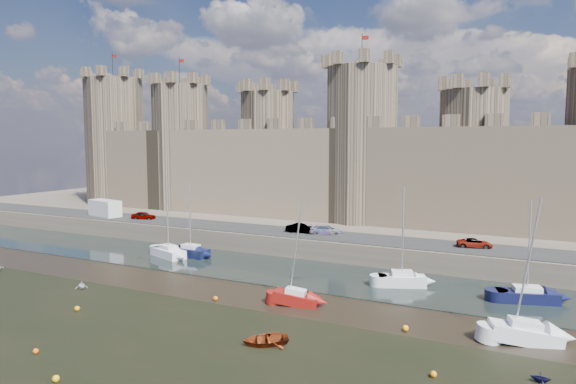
% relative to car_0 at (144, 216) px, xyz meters
% --- Properties ---
extents(ground, '(160.00, 160.00, 0.00)m').
position_rel_car_0_xyz_m(ground, '(28.26, -33.88, -3.13)').
color(ground, black).
rests_on(ground, ground).
extents(seaweed_patch, '(70.00, 34.00, 0.01)m').
position_rel_car_0_xyz_m(seaweed_patch, '(28.26, -39.88, -3.12)').
color(seaweed_patch, black).
rests_on(seaweed_patch, ground).
extents(water_channel, '(160.00, 12.00, 0.08)m').
position_rel_car_0_xyz_m(water_channel, '(28.26, -9.88, -3.09)').
color(water_channel, black).
rests_on(water_channel, ground).
extents(quay, '(160.00, 60.00, 2.50)m').
position_rel_car_0_xyz_m(quay, '(28.26, 26.12, -1.88)').
color(quay, '#4C443A').
rests_on(quay, ground).
extents(road, '(160.00, 7.00, 0.10)m').
position_rel_car_0_xyz_m(road, '(28.26, 0.12, -0.58)').
color(road, black).
rests_on(road, quay).
extents(castle, '(108.50, 11.00, 29.00)m').
position_rel_car_0_xyz_m(castle, '(27.62, 14.12, 8.54)').
color(castle, '#42382B').
rests_on(castle, quay).
extents(car_0, '(3.97, 2.55, 1.26)m').
position_rel_car_0_xyz_m(car_0, '(0.00, 0.00, 0.00)').
color(car_0, gray).
rests_on(car_0, quay).
extents(car_1, '(3.93, 1.49, 1.28)m').
position_rel_car_0_xyz_m(car_1, '(26.83, 0.24, 0.01)').
color(car_1, gray).
rests_on(car_1, quay).
extents(car_2, '(4.66, 3.12, 1.25)m').
position_rel_car_0_xyz_m(car_2, '(30.24, 0.74, -0.00)').
color(car_2, gray).
rests_on(car_2, quay).
extents(car_3, '(4.26, 2.76, 1.09)m').
position_rel_car_0_xyz_m(car_3, '(48.55, 0.67, -0.08)').
color(car_3, gray).
rests_on(car_3, quay).
extents(van, '(6.49, 3.79, 2.66)m').
position_rel_car_0_xyz_m(van, '(-7.74, -0.38, 0.70)').
color(van, silver).
rests_on(van, quay).
extents(sailboat_0, '(5.62, 3.69, 9.81)m').
position_rel_car_0_xyz_m(sailboat_0, '(13.49, -10.38, -2.36)').
color(sailboat_0, silver).
rests_on(sailboat_0, ground).
extents(sailboat_1, '(5.05, 2.31, 9.83)m').
position_rel_car_0_xyz_m(sailboat_1, '(15.78, -8.84, -2.35)').
color(sailboat_1, black).
rests_on(sailboat_1, ground).
extents(sailboat_2, '(5.00, 3.47, 10.06)m').
position_rel_car_0_xyz_m(sailboat_2, '(42.97, -10.00, -2.32)').
color(sailboat_2, silver).
rests_on(sailboat_2, ground).
extents(sailboat_3, '(5.65, 3.52, 9.26)m').
position_rel_car_0_xyz_m(sailboat_3, '(54.38, -9.91, -2.40)').
color(sailboat_3, black).
rests_on(sailboat_3, ground).
extents(sailboat_4, '(4.25, 2.36, 9.39)m').
position_rel_car_0_xyz_m(sailboat_4, '(35.93, -19.94, -2.42)').
color(sailboat_4, maroon).
rests_on(sailboat_4, ground).
extents(sailboat_5, '(5.32, 3.46, 10.71)m').
position_rel_car_0_xyz_m(sailboat_5, '(54.58, -20.20, -2.36)').
color(sailboat_5, silver).
rests_on(sailboat_5, ground).
extents(dinghy_3, '(1.86, 1.80, 0.74)m').
position_rel_car_0_xyz_m(dinghy_3, '(14.76, -25.02, -2.76)').
color(dinghy_3, silver).
rests_on(dinghy_3, ground).
extents(dinghy_4, '(4.09, 3.89, 0.69)m').
position_rel_car_0_xyz_m(dinghy_4, '(37.94, -29.09, -2.78)').
color(dinghy_4, '#67220B').
rests_on(dinghy_4, ground).
extents(dinghy_7, '(1.38, 1.26, 0.62)m').
position_rel_car_0_xyz_m(dinghy_7, '(55.71, -26.59, -2.82)').
color(dinghy_7, black).
rests_on(dinghy_7, ground).
extents(buoy_0, '(0.47, 0.47, 0.47)m').
position_rel_car_0_xyz_m(buoy_0, '(19.82, -29.97, -2.89)').
color(buoy_0, orange).
rests_on(buoy_0, ground).
extents(buoy_1, '(0.45, 0.45, 0.45)m').
position_rel_car_0_xyz_m(buoy_1, '(28.81, -22.17, -2.90)').
color(buoy_1, orange).
rests_on(buoy_1, ground).
extents(buoy_2, '(0.45, 0.45, 0.45)m').
position_rel_car_0_xyz_m(buoy_2, '(29.34, -39.82, -2.91)').
color(buoy_2, '#EFA80A').
rests_on(buoy_2, ground).
extents(buoy_3, '(0.49, 0.49, 0.49)m').
position_rel_car_0_xyz_m(buoy_3, '(46.28, -21.88, -2.88)').
color(buoy_3, '#FF990B').
rests_on(buoy_3, ground).
extents(buoy_4, '(0.39, 0.39, 0.39)m').
position_rel_car_0_xyz_m(buoy_4, '(24.55, -37.58, -2.93)').
color(buoy_4, '#EE5B0A').
rests_on(buoy_4, ground).
extents(buoy_5, '(0.43, 0.43, 0.43)m').
position_rel_car_0_xyz_m(buoy_5, '(49.75, -28.83, -2.91)').
color(buoy_5, orange).
rests_on(buoy_5, ground).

